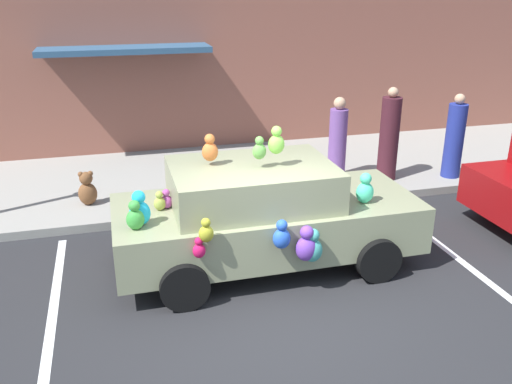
% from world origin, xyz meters
% --- Properties ---
extents(ground_plane, '(60.00, 60.00, 0.00)m').
position_xyz_m(ground_plane, '(0.00, 0.00, 0.00)').
color(ground_plane, '#262628').
extents(sidewalk, '(24.00, 4.00, 0.15)m').
position_xyz_m(sidewalk, '(0.00, 5.00, 0.07)').
color(sidewalk, gray).
rests_on(sidewalk, ground).
extents(storefront_building, '(24.00, 1.25, 6.40)m').
position_xyz_m(storefront_building, '(-0.01, 7.14, 3.19)').
color(storefront_building, brown).
rests_on(storefront_building, ground).
extents(parking_stripe_front, '(0.12, 3.60, 0.01)m').
position_xyz_m(parking_stripe_front, '(3.10, 1.00, 0.00)').
color(parking_stripe_front, silver).
rests_on(parking_stripe_front, ground).
extents(parking_stripe_rear, '(0.12, 3.60, 0.01)m').
position_xyz_m(parking_stripe_rear, '(-2.72, 1.00, 0.00)').
color(parking_stripe_rear, silver).
rests_on(parking_stripe_rear, ground).
extents(plush_covered_car, '(4.33, 2.13, 2.11)m').
position_xyz_m(plush_covered_car, '(0.20, 1.23, 0.80)').
color(plush_covered_car, gray).
rests_on(plush_covered_car, ground).
extents(teddy_bear_on_sidewalk, '(0.33, 0.28, 0.63)m').
position_xyz_m(teddy_bear_on_sidewalk, '(-2.30, 3.90, 0.44)').
color(teddy_bear_on_sidewalk, brown).
rests_on(teddy_bear_on_sidewalk, sidewalk).
extents(pedestrian_near_shopfront, '(0.36, 0.36, 1.66)m').
position_xyz_m(pedestrian_near_shopfront, '(2.57, 4.08, 0.92)').
color(pedestrian_near_shopfront, '#734B95').
rests_on(pedestrian_near_shopfront, sidewalk).
extents(pedestrian_walking_past, '(0.39, 0.39, 1.86)m').
position_xyz_m(pedestrian_walking_past, '(3.53, 3.76, 1.01)').
color(pedestrian_walking_past, '#431B24').
rests_on(pedestrian_walking_past, sidewalk).
extents(pedestrian_by_lamp, '(0.37, 0.37, 1.71)m').
position_xyz_m(pedestrian_by_lamp, '(4.88, 3.54, 0.94)').
color(pedestrian_by_lamp, navy).
rests_on(pedestrian_by_lamp, sidewalk).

